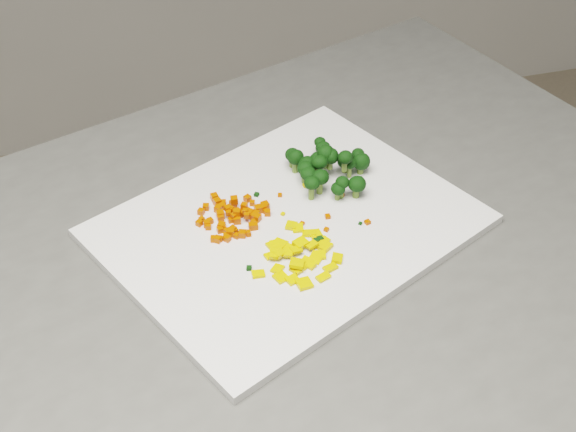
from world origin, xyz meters
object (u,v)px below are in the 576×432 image
object	(u,v)px
carrot_pile	(231,210)
broccoli_pile	(329,162)
cutting_board	(288,226)
pepper_pile	(293,250)

from	to	relation	value
carrot_pile	broccoli_pile	world-z (taller)	broccoli_pile
broccoli_pile	cutting_board	bearing A→B (deg)	-136.24
pepper_pile	broccoli_pile	xyz separation A→B (m)	(0.08, 0.12, 0.02)
cutting_board	carrot_pile	distance (m)	0.07
cutting_board	pepper_pile	size ratio (longest dim) A/B	3.88
carrot_pile	pepper_pile	world-z (taller)	carrot_pile
broccoli_pile	pepper_pile	bearing A→B (deg)	-123.42
carrot_pile	pepper_pile	bearing A→B (deg)	-56.55
carrot_pile	broccoli_pile	bearing A→B (deg)	17.97
pepper_pile	broccoli_pile	bearing A→B (deg)	56.58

